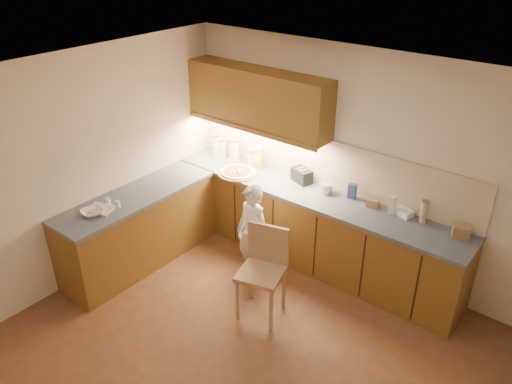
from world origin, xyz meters
TOP-DOWN VIEW (x-y plane):
  - room at (0.00, 0.00)m, footprint 4.54×4.50m
  - l_counter at (-0.92, 1.25)m, footprint 3.77×2.62m
  - backsplash at (-0.38, 1.99)m, footprint 3.75×0.02m
  - upper_cabinets at (-1.27, 1.82)m, footprint 1.95×0.36m
  - pizza_on_board at (-1.38, 1.55)m, footprint 0.49×0.49m
  - child at (-0.66, 0.96)m, footprint 0.48×0.35m
  - wooden_chair at (-0.24, 0.63)m, footprint 0.55×0.55m
  - mixing_bowl at (-1.95, -0.18)m, footprint 0.27×0.27m
  - canister_a at (-1.98, 1.83)m, footprint 0.15×0.15m
  - canister_b at (-1.90, 1.86)m, footprint 0.14×0.14m
  - canister_c at (-1.70, 1.87)m, footprint 0.15×0.15m
  - canister_d at (-1.38, 1.87)m, footprint 0.14×0.14m
  - oil_jug at (-1.29, 1.87)m, footprint 0.12×0.11m
  - toaster at (-0.63, 1.87)m, footprint 0.30×0.23m
  - steel_pot at (-0.24, 1.81)m, footprint 0.16×0.16m
  - blue_box at (0.05, 1.88)m, footprint 0.10×0.07m
  - card_box_a at (0.33, 1.85)m, footprint 0.14×0.10m
  - white_bottle at (0.56, 1.85)m, footprint 0.07×0.07m
  - flat_pack at (0.68, 1.88)m, footprint 0.21×0.17m
  - tall_jar at (0.89, 1.88)m, footprint 0.08×0.08m
  - card_box_b at (1.30, 1.84)m, footprint 0.20×0.18m
  - dough_cloth at (-1.97, -0.07)m, footprint 0.34×0.30m
  - spice_jar_a at (-2.01, 0.07)m, footprint 0.07×0.07m
  - spice_jar_b at (-1.87, 0.09)m, footprint 0.06×0.06m

SIDE VIEW (x-z plane):
  - l_counter at x=-0.92m, z-range 0.00..0.92m
  - wooden_chair at x=-0.24m, z-range 0.08..1.06m
  - child at x=-0.66m, z-range 0.00..1.20m
  - dough_cloth at x=-1.97m, z-range 0.92..0.94m
  - pizza_on_board at x=-1.38m, z-range 0.84..1.04m
  - mixing_bowl at x=-1.95m, z-range 0.92..0.98m
  - flat_pack at x=0.68m, z-range 0.92..0.99m
  - spice_jar_a at x=-2.01m, z-range 0.92..0.99m
  - spice_jar_b at x=-1.87m, z-range 0.92..1.00m
  - card_box_a at x=0.33m, z-range 0.92..1.01m
  - steel_pot at x=-0.24m, z-range 0.92..1.04m
  - card_box_b at x=1.30m, z-range 0.92..1.05m
  - toaster at x=-0.63m, z-range 0.92..1.09m
  - blue_box at x=0.05m, z-range 0.92..1.10m
  - white_bottle at x=0.56m, z-range 0.92..1.12m
  - canister_d at x=-1.38m, z-range 0.92..1.15m
  - canister_b at x=-1.90m, z-range 0.92..1.17m
  - tall_jar at x=0.89m, z-range 0.92..1.18m
  - oil_jug at x=-1.29m, z-range 0.91..1.22m
  - canister_c at x=-1.70m, z-range 0.92..1.21m
  - canister_a at x=-1.98m, z-range 0.92..1.22m
  - backsplash at x=-0.38m, z-range 0.92..1.50m
  - room at x=0.00m, z-range 0.37..2.99m
  - upper_cabinets at x=-1.27m, z-range 1.48..2.21m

